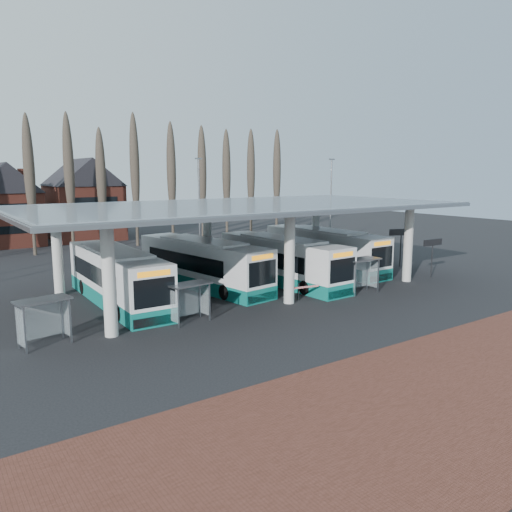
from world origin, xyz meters
TOP-DOWN VIEW (x-y plane):
  - ground at (0.00, 0.00)m, footprint 140.00×140.00m
  - brick_strip at (0.00, -12.00)m, footprint 70.00×10.00m
  - station_canopy at (0.00, 8.00)m, footprint 32.00×16.00m
  - poplar_row at (0.00, 33.00)m, footprint 45.10×1.10m
  - lamp_post_b at (6.00, 26.00)m, footprint 0.80×0.16m
  - lamp_post_c at (20.00, 20.00)m, footprint 0.80×0.16m
  - bus_0 at (-9.35, 9.10)m, footprint 3.03×13.07m
  - bus_1 at (-2.41, 10.04)m, footprint 4.66×13.36m
  - bus_2 at (3.44, 7.86)m, footprint 3.28×13.08m
  - bus_3 at (9.84, 9.98)m, footprint 3.05×13.18m
  - shelter_0 at (-15.24, 3.05)m, footprint 2.76×1.69m
  - shelter_1 at (-7.44, 2.49)m, footprint 2.61×1.52m
  - shelter_2 at (6.05, 1.90)m, footprint 2.73×1.38m
  - info_sign_0 at (14.88, 2.31)m, footprint 2.15×0.22m
  - info_sign_1 at (16.60, 6.94)m, footprint 2.24×0.99m
  - barrier at (0.98, 2.31)m, footprint 2.30×0.82m

SIDE VIEW (x-z plane):
  - ground at x=0.00m, z-range 0.00..0.00m
  - brick_strip at x=0.00m, z-range 0.00..0.03m
  - barrier at x=0.98m, z-range 0.32..1.48m
  - shelter_1 at x=-7.44m, z-range 0.52..2.83m
  - bus_2 at x=3.44m, z-range -0.10..3.50m
  - bus_0 at x=-9.35m, z-range -0.10..3.51m
  - bus_1 at x=-2.41m, z-range -0.10..3.53m
  - bus_3 at x=9.84m, z-range -0.10..3.54m
  - shelter_0 at x=-15.24m, z-range 0.55..2.95m
  - shelter_2 at x=6.05m, z-range 0.57..3.09m
  - info_sign_0 at x=14.88m, z-range 1.08..4.27m
  - info_sign_1 at x=16.60m, z-range 1.19..4.70m
  - lamp_post_b at x=6.00m, z-range 0.25..10.42m
  - lamp_post_c at x=20.00m, z-range 0.25..10.42m
  - station_canopy at x=0.00m, z-range 2.51..8.85m
  - poplar_row at x=0.00m, z-range 1.53..16.03m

